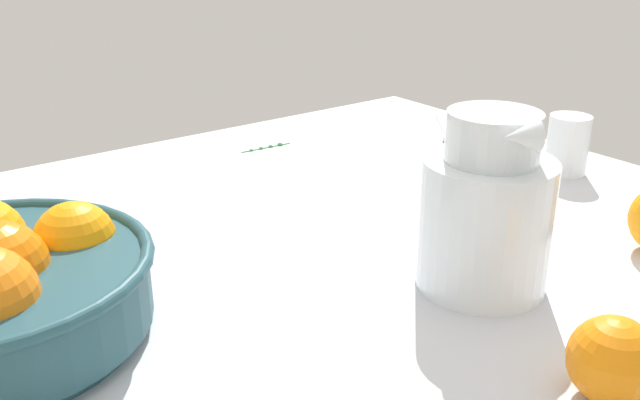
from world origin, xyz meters
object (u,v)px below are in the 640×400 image
object	(u,v)px
juice_pitcher	(485,222)
loose_orange_1	(613,360)
juice_glass	(567,149)
spoon	(446,132)

from	to	relation	value
juice_pitcher	loose_orange_1	xyz separation A→B (cm)	(-5.99, -18.01, -3.27)
juice_glass	loose_orange_1	world-z (taller)	juice_glass
juice_glass	spoon	bearing A→B (deg)	89.72
juice_pitcher	spoon	size ratio (longest dim) A/B	1.34
loose_orange_1	spoon	xyz separation A→B (cm)	(40.60, 55.90, -2.97)
juice_pitcher	loose_orange_1	distance (cm)	19.25
juice_pitcher	loose_orange_1	size ratio (longest dim) A/B	2.69
loose_orange_1	spoon	size ratio (longest dim) A/B	0.50
juice_pitcher	juice_glass	bearing A→B (deg)	23.23
loose_orange_1	spoon	world-z (taller)	loose_orange_1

